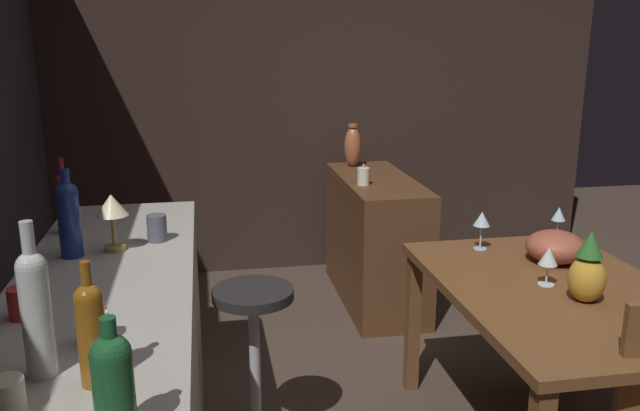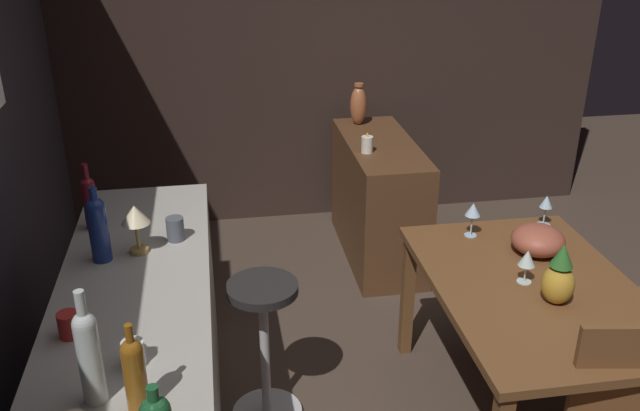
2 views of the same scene
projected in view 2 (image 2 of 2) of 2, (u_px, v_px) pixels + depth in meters
wall_side_right at (307, 46)px, 4.87m from camera, size 0.10×4.40×2.60m
dining_table at (533, 302)px, 3.02m from camera, size 1.29×0.87×0.74m
kitchen_counter at (144, 387)px, 2.81m from camera, size 2.10×0.60×0.90m
sideboard_cabinet at (379, 200)px, 4.61m from camera, size 1.10×0.44×0.82m
bar_stool at (265, 349)px, 3.14m from camera, size 0.34×0.34×0.74m
wine_glass_left at (527, 259)px, 2.96m from camera, size 0.07×0.07×0.16m
wine_glass_right at (546, 203)px, 3.47m from camera, size 0.07×0.07×0.17m
wine_glass_center at (473, 211)px, 3.36m from camera, size 0.08×0.08×0.18m
pineapple_centerpiece at (559, 278)px, 2.81m from camera, size 0.14×0.14×0.27m
fruit_bowl at (538, 240)px, 3.22m from camera, size 0.25×0.25×0.14m
wine_bottle_clear at (89, 353)px, 2.00m from camera, size 0.07×0.07×0.39m
wine_bottle_ruby at (90, 200)px, 3.08m from camera, size 0.06×0.06×0.32m
wine_bottle_amber at (135, 373)px, 1.98m from camera, size 0.07×0.07×0.30m
wine_bottle_cobalt at (98, 226)px, 2.80m from camera, size 0.08×0.08×0.33m
cup_white at (133, 353)px, 2.22m from camera, size 0.11×0.07×0.09m
cup_slate at (175, 229)px, 3.01m from camera, size 0.11×0.08×0.11m
cup_red at (69, 324)px, 2.36m from camera, size 0.11×0.08×0.09m
counter_lamp at (135, 218)px, 2.86m from camera, size 0.12×0.12×0.22m
pillar_candle_tall at (367, 144)px, 4.25m from camera, size 0.07×0.07×0.13m
vase_copper at (358, 105)px, 4.73m from camera, size 0.12×0.12×0.29m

